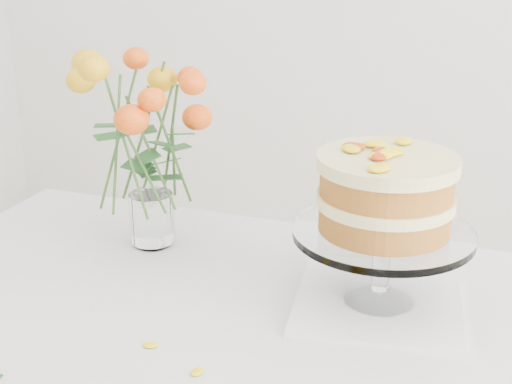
# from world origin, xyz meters

# --- Properties ---
(table) EXTENTS (1.43, 0.93, 0.76)m
(table) POSITION_xyz_m (0.00, 0.00, 0.67)
(table) COLOR tan
(table) RESTS_ON ground
(napkin) EXTENTS (0.32, 0.32, 0.01)m
(napkin) POSITION_xyz_m (0.19, 0.16, 0.76)
(napkin) COLOR white
(napkin) RESTS_ON table
(cake_stand) EXTENTS (0.31, 0.31, 0.28)m
(cake_stand) POSITION_xyz_m (0.19, 0.16, 0.95)
(cake_stand) COLOR white
(cake_stand) RESTS_ON napkin
(rose_vase) EXTENTS (0.35, 0.35, 0.45)m
(rose_vase) POSITION_xyz_m (-0.30, 0.25, 1.02)
(rose_vase) COLOR white
(rose_vase) RESTS_ON table
(stray_petal_a) EXTENTS (0.03, 0.02, 0.00)m
(stray_petal_a) POSITION_xyz_m (-0.12, -0.10, 0.76)
(stray_petal_a) COLOR yellow
(stray_petal_a) RESTS_ON table
(stray_petal_b) EXTENTS (0.03, 0.02, 0.00)m
(stray_petal_b) POSITION_xyz_m (-0.02, -0.14, 0.76)
(stray_petal_b) COLOR yellow
(stray_petal_b) RESTS_ON table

